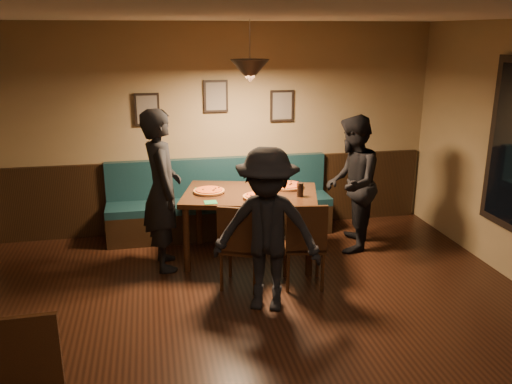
# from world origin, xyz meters

# --- Properties ---
(floor) EXTENTS (7.00, 7.00, 0.00)m
(floor) POSITION_xyz_m (0.00, 0.00, 0.00)
(floor) COLOR black
(floor) RESTS_ON ground
(ceiling) EXTENTS (7.00, 7.00, 0.00)m
(ceiling) POSITION_xyz_m (0.00, 0.00, 2.80)
(ceiling) COLOR silver
(ceiling) RESTS_ON ground
(wall_back) EXTENTS (6.00, 0.00, 6.00)m
(wall_back) POSITION_xyz_m (0.00, 3.50, 1.40)
(wall_back) COLOR #8C704F
(wall_back) RESTS_ON ground
(wainscot) EXTENTS (5.88, 0.06, 1.00)m
(wainscot) POSITION_xyz_m (0.00, 3.47, 0.50)
(wainscot) COLOR black
(wainscot) RESTS_ON ground
(booth_bench) EXTENTS (3.00, 0.60, 1.00)m
(booth_bench) POSITION_xyz_m (0.00, 3.20, 0.50)
(booth_bench) COLOR #0F232D
(booth_bench) RESTS_ON ground
(picture_left) EXTENTS (0.32, 0.04, 0.42)m
(picture_left) POSITION_xyz_m (-0.90, 3.47, 1.70)
(picture_left) COLOR black
(picture_left) RESTS_ON wall_back
(picture_center) EXTENTS (0.32, 0.04, 0.42)m
(picture_center) POSITION_xyz_m (0.00, 3.47, 1.85)
(picture_center) COLOR black
(picture_center) RESTS_ON wall_back
(picture_right) EXTENTS (0.32, 0.04, 0.42)m
(picture_right) POSITION_xyz_m (0.90, 3.47, 1.70)
(picture_right) COLOR black
(picture_right) RESTS_ON wall_back
(pendant_lamp) EXTENTS (0.44, 0.44, 0.25)m
(pendant_lamp) POSITION_xyz_m (0.25, 2.34, 2.25)
(pendant_lamp) COLOR black
(pendant_lamp) RESTS_ON ceiling
(dining_table) EXTENTS (1.77, 1.37, 0.84)m
(dining_table) POSITION_xyz_m (0.25, 2.34, 0.42)
(dining_table) COLOR black
(dining_table) RESTS_ON floor
(chair_near_left) EXTENTS (0.56, 0.56, 0.96)m
(chair_near_left) POSITION_xyz_m (0.02, 1.64, 0.48)
(chair_near_left) COLOR #301E0D
(chair_near_left) RESTS_ON floor
(chair_near_right) EXTENTS (0.49, 0.49, 0.97)m
(chair_near_right) POSITION_xyz_m (0.68, 1.54, 0.49)
(chair_near_right) COLOR black
(chair_near_right) RESTS_ON floor
(diner_left) EXTENTS (0.52, 0.72, 1.87)m
(diner_left) POSITION_xyz_m (-0.78, 2.31, 0.93)
(diner_left) COLOR black
(diner_left) RESTS_ON floor
(diner_right) EXTENTS (0.93, 1.02, 1.71)m
(diner_right) POSITION_xyz_m (1.54, 2.41, 0.85)
(diner_right) COLOR black
(diner_right) RESTS_ON floor
(diner_front) EXTENTS (1.21, 0.96, 1.65)m
(diner_front) POSITION_xyz_m (0.18, 1.11, 0.82)
(diner_front) COLOR black
(diner_front) RESTS_ON floor
(pizza_a) EXTENTS (0.39, 0.39, 0.04)m
(pizza_a) POSITION_xyz_m (-0.23, 2.45, 0.86)
(pizza_a) COLOR orange
(pizza_a) RESTS_ON dining_table
(pizza_b) EXTENTS (0.42, 0.42, 0.04)m
(pizza_b) POSITION_xyz_m (0.30, 2.11, 0.86)
(pizza_b) COLOR orange
(pizza_b) RESTS_ON dining_table
(pizza_c) EXTENTS (0.50, 0.50, 0.04)m
(pizza_c) POSITION_xyz_m (0.74, 2.47, 0.86)
(pizza_c) COLOR orange
(pizza_c) RESTS_ON dining_table
(soda_glass) EXTENTS (0.10, 0.10, 0.16)m
(soda_glass) POSITION_xyz_m (0.79, 2.09, 0.92)
(soda_glass) COLOR black
(soda_glass) RESTS_ON dining_table
(tabasco_bottle) EXTENTS (0.04, 0.04, 0.12)m
(tabasco_bottle) POSITION_xyz_m (0.83, 2.33, 0.89)
(tabasco_bottle) COLOR #910D04
(tabasco_bottle) RESTS_ON dining_table
(napkin_a) EXTENTS (0.15, 0.15, 0.01)m
(napkin_a) POSITION_xyz_m (-0.32, 2.59, 0.84)
(napkin_a) COLOR #217E3D
(napkin_a) RESTS_ON dining_table
(napkin_b) EXTENTS (0.14, 0.14, 0.01)m
(napkin_b) POSITION_xyz_m (-0.26, 2.06, 0.84)
(napkin_b) COLOR #217D3F
(napkin_b) RESTS_ON dining_table
(cutlery_set) EXTENTS (0.19, 0.11, 0.00)m
(cutlery_set) POSITION_xyz_m (0.26, 1.95, 0.84)
(cutlery_set) COLOR silver
(cutlery_set) RESTS_ON dining_table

